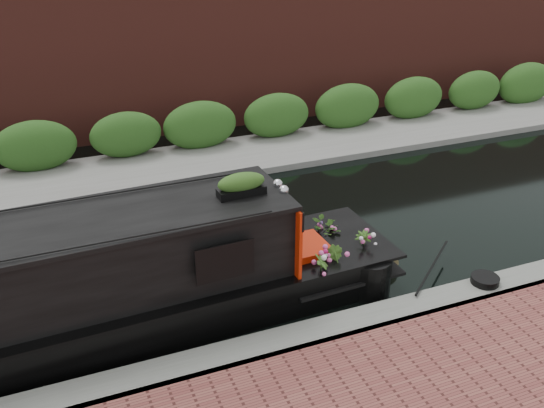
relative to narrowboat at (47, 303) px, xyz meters
name	(u,v)px	position (x,y,z in m)	size (l,w,h in m)	color
ground	(168,258)	(2.19, 1.81, -0.76)	(80.00, 80.00, 0.00)	black
near_bank_coping	(221,369)	(2.19, -1.49, -0.76)	(40.00, 0.60, 0.50)	slate
far_bank_path	(129,176)	(2.19, 6.01, -0.76)	(40.00, 2.40, 0.34)	gray
far_hedge	(123,163)	(2.19, 6.91, -0.76)	(40.00, 1.10, 2.80)	#29551C
far_brick_wall	(111,137)	(2.19, 9.01, -0.76)	(40.00, 1.00, 8.00)	#5C261F
narrowboat	(47,303)	(0.00, 0.00, 0.00)	(10.96, 2.29, 2.56)	black
rope_fender	(386,260)	(5.88, 0.00, -0.61)	(0.30, 0.30, 0.37)	olive
coiled_mooring_rope	(485,280)	(6.95, -1.40, -0.45)	(0.48, 0.48, 0.12)	black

